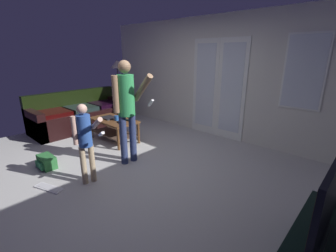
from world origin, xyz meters
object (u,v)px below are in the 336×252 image
person_adult (127,104)px  laptop_closed (109,118)px  leather_couch (80,115)px  cup_near_edge (116,118)px  person_child (85,137)px  floor_lamp (117,67)px  flat_screen_tv (330,199)px  coffee_table (114,125)px  tv_remote_black (120,122)px  loose_keyboard (49,188)px  dvd_remote_slim (129,120)px  backpack (46,162)px

person_adult → laptop_closed: (-1.19, 0.41, -0.53)m
leather_couch → cup_near_edge: leather_couch is taller
person_child → cup_near_edge: person_child is taller
cup_near_edge → floor_lamp: bearing=142.7°
floor_lamp → person_adult: bearing=-33.3°
leather_couch → flat_screen_tv: 5.30m
coffee_table → tv_remote_black: tv_remote_black is taller
laptop_closed → tv_remote_black: (0.46, -0.05, -0.00)m
loose_keyboard → coffee_table: bearing=117.4°
coffee_table → floor_lamp: bearing=140.9°
cup_near_edge → dvd_remote_slim: 0.26m
flat_screen_tv → loose_keyboard: flat_screen_tv is taller
loose_keyboard → laptop_closed: size_ratio=1.42×
cup_near_edge → tv_remote_black: 0.21m
tv_remote_black → coffee_table: bearing=-177.9°
coffee_table → floor_lamp: size_ratio=0.66×
cup_near_edge → leather_couch: bearing=-178.8°
dvd_remote_slim → floor_lamp: bearing=135.8°
coffee_table → person_child: size_ratio=0.91×
flat_screen_tv → backpack: 3.76m
tv_remote_black → loose_keyboard: bearing=-56.0°
person_adult → dvd_remote_slim: size_ratio=9.86×
flat_screen_tv → backpack: flat_screen_tv is taller
flat_screen_tv → leather_couch: bearing=171.5°
dvd_remote_slim → flat_screen_tv: bearing=-27.8°
flat_screen_tv → tv_remote_black: size_ratio=6.94×
leather_couch → dvd_remote_slim: size_ratio=13.29×
dvd_remote_slim → backpack: bearing=-106.8°
person_adult → backpack: (-0.82, -1.04, -0.91)m
backpack → laptop_closed: size_ratio=1.10×
leather_couch → cup_near_edge: 1.49m
person_child → floor_lamp: (-2.83, 2.59, 0.71)m
coffee_table → laptop_closed: laptop_closed is taller
flat_screen_tv → cup_near_edge: (-3.74, 0.81, -0.27)m
backpack → loose_keyboard: size_ratio=0.77×
person_adult → tv_remote_black: (-0.73, 0.35, -0.53)m
leather_couch → person_child: person_child is taller
backpack → flat_screen_tv: bearing=10.2°
backpack → person_adult: bearing=51.6°
backpack → loose_keyboard: backpack is taller
coffee_table → laptop_closed: 0.20m
person_adult → loose_keyboard: (-0.16, -1.27, -0.99)m
coffee_table → cup_near_edge: 0.21m
person_child → dvd_remote_slim: 1.60m
backpack → laptop_closed: 1.54m
person_child → floor_lamp: floor_lamp is taller
leather_couch → coffee_table: (1.37, 0.03, 0.03)m
person_adult → leather_couch: bearing=170.8°
flat_screen_tv → laptop_closed: size_ratio=3.64×
person_adult → cup_near_edge: bearing=155.5°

